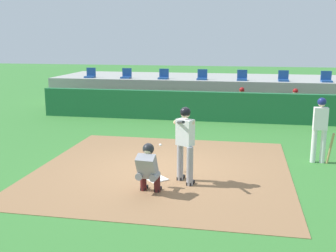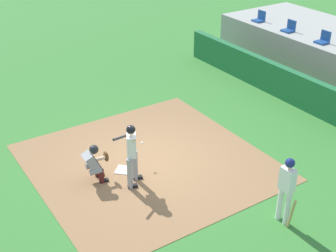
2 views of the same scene
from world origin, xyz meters
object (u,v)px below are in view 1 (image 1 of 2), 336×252
batter_at_plate (185,140)px  dugout_player_0 (241,102)px  home_plate (156,179)px  catcher_crouched (148,166)px  dugout_player_1 (295,104)px  stadium_seat_1 (126,75)px  stadium_seat_3 (202,77)px  stadium_seat_2 (164,76)px  stadium_seat_0 (90,75)px  stadium_seat_5 (283,78)px  stadium_seat_4 (242,77)px  stadium_seat_6 (326,79)px  on_deck_batter (320,126)px

batter_at_plate → dugout_player_0: size_ratio=1.39×
home_plate → dugout_player_0: 8.38m
catcher_crouched → dugout_player_1: dugout_player_1 is taller
stadium_seat_1 → stadium_seat_3: 3.71m
batter_at_plate → stadium_seat_1: bearing=113.2°
home_plate → stadium_seat_2: bearing=100.3°
stadium_seat_0 → stadium_seat_1: bearing=0.0°
catcher_crouched → dugout_player_0: 9.19m
stadium_seat_2 → home_plate: bearing=-79.7°
home_plate → dugout_player_0: size_ratio=0.34×
home_plate → stadium_seat_2: (-1.86, 10.18, 1.51)m
stadium_seat_3 → stadium_seat_5: size_ratio=1.00×
stadium_seat_0 → stadium_seat_4: same height
dugout_player_1 → stadium_seat_2: (-5.91, 2.03, 0.86)m
dugout_player_0 → stadium_seat_3: 2.90m
stadium_seat_4 → stadium_seat_6: (3.71, 0.00, 0.00)m
on_deck_batter → dugout_player_1: size_ratio=1.37×
home_plate → stadium_seat_4: (1.86, 10.18, 1.51)m
batter_at_plate → on_deck_batter: batter_at_plate is taller
catcher_crouched → stadium_seat_4: size_ratio=3.91×
stadium_seat_1 → batter_at_plate: bearing=-66.8°
stadium_seat_3 → stadium_seat_6: bearing=0.0°
stadium_seat_0 → stadium_seat_4: bearing=0.0°
dugout_player_0 → stadium_seat_4: bearing=90.7°
batter_at_plate → stadium_seat_6: (4.88, 10.27, 0.50)m
batter_at_plate → stadium_seat_3: (-0.69, 10.27, 0.50)m
on_deck_batter → dugout_player_0: size_ratio=1.37×
on_deck_batter → dugout_player_0: bearing=109.8°
stadium_seat_4 → stadium_seat_6: size_ratio=1.00×
dugout_player_1 → catcher_crouched: bearing=-114.2°
dugout_player_0 → stadium_seat_1: bearing=160.0°
stadium_seat_3 → stadium_seat_5: 3.71m
dugout_player_0 → stadium_seat_3: bearing=132.8°
home_plate → stadium_seat_3: stadium_seat_3 is taller
dugout_player_0 → stadium_seat_1: 6.02m
stadium_seat_1 → stadium_seat_6: size_ratio=1.00×
stadium_seat_4 → catcher_crouched: bearing=-99.5°
catcher_crouched → dugout_player_0: dugout_player_0 is taller
catcher_crouched → on_deck_batter: 5.05m
dugout_player_0 → stadium_seat_6: 4.30m
dugout_player_1 → stadium_seat_6: stadium_seat_6 is taller
dugout_player_1 → stadium_seat_2: stadium_seat_2 is taller
on_deck_batter → stadium_seat_6: (1.54, 8.00, 0.51)m
stadium_seat_1 → stadium_seat_5: (7.43, 0.00, 0.00)m
home_plate → on_deck_batter: on_deck_batter is taller
home_plate → stadium_seat_2: size_ratio=0.92×
batter_at_plate → stadium_seat_6: size_ratio=3.76×
on_deck_batter → stadium_seat_5: bearing=92.2°
stadium_seat_4 → on_deck_batter: bearing=-74.8°
batter_at_plate → stadium_seat_5: bearing=73.6°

